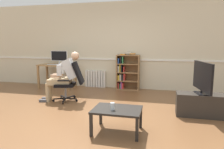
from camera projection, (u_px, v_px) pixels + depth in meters
name	position (u px, v px, depth m)	size (l,w,h in m)	color
ground_plane	(95.00, 115.00, 4.14)	(18.00, 18.00, 0.00)	brown
back_wall	(121.00, 46.00, 6.48)	(12.00, 0.13, 2.70)	beige
computer_desk	(57.00, 68.00, 6.59)	(1.11, 0.60, 0.76)	#9E7547
imac_monitor	(59.00, 56.00, 6.59)	(0.57, 0.14, 0.43)	silver
keyboard	(54.00, 65.00, 6.44)	(0.37, 0.12, 0.02)	silver
computer_mouse	(63.00, 65.00, 6.38)	(0.06, 0.10, 0.03)	white
bookshelf	(126.00, 72.00, 6.35)	(0.70, 0.29, 1.15)	olive
radiator	(95.00, 79.00, 6.74)	(0.68, 0.08, 0.54)	white
office_chair	(71.00, 80.00, 5.08)	(0.78, 0.64, 0.98)	black
person_seated	(64.00, 75.00, 5.06)	(1.00, 0.53, 1.22)	tan
tv_stand	(201.00, 105.00, 4.04)	(0.92, 0.38, 0.45)	#2D2823
tv_screen	(202.00, 77.00, 3.96)	(0.25, 0.90, 0.62)	black
coffee_table	(117.00, 112.00, 3.29)	(0.77, 0.57, 0.39)	black
drinking_glass	(112.00, 106.00, 3.22)	(0.07, 0.07, 0.12)	silver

